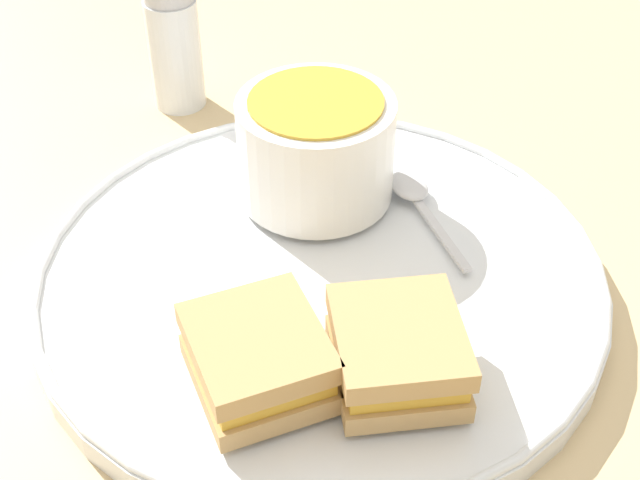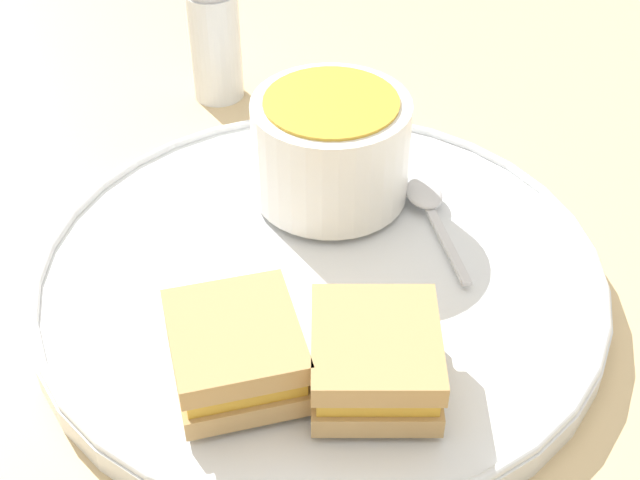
# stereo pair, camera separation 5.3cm
# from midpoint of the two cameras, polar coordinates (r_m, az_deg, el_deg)

# --- Properties ---
(ground_plane) EXTENTS (2.40, 2.40, 0.00)m
(ground_plane) POSITION_cam_midpoint_polar(r_m,az_deg,el_deg) (0.56, -2.72, -3.37)
(ground_plane) COLOR #D1B27F
(plate) EXTENTS (0.35, 0.35, 0.02)m
(plate) POSITION_cam_midpoint_polar(r_m,az_deg,el_deg) (0.55, -2.76, -2.52)
(plate) COLOR white
(plate) RESTS_ON ground_plane
(soup_bowl) EXTENTS (0.10, 0.10, 0.07)m
(soup_bowl) POSITION_cam_midpoint_polar(r_m,az_deg,el_deg) (0.58, -2.90, 5.85)
(soup_bowl) COLOR white
(soup_bowl) RESTS_ON plate
(spoon) EXTENTS (0.06, 0.10, 0.01)m
(spoon) POSITION_cam_midpoint_polar(r_m,az_deg,el_deg) (0.59, 3.47, 2.96)
(spoon) COLOR silver
(spoon) RESTS_ON plate
(sandwich_half_near) EXTENTS (0.10, 0.10, 0.04)m
(sandwich_half_near) POSITION_cam_midpoint_polar(r_m,az_deg,el_deg) (0.47, -7.26, -7.68)
(sandwich_half_near) COLOR tan
(sandwich_half_near) RESTS_ON plate
(sandwich_half_far) EXTENTS (0.09, 0.09, 0.04)m
(sandwich_half_far) POSITION_cam_midpoint_polar(r_m,az_deg,el_deg) (0.47, 1.74, -7.31)
(sandwich_half_far) COLOR tan
(sandwich_half_far) RESTS_ON plate
(salt_shaker) EXTENTS (0.04, 0.04, 0.10)m
(salt_shaker) POSITION_cam_midpoint_polar(r_m,az_deg,el_deg) (0.72, -11.41, 11.91)
(salt_shaker) COLOR silver
(salt_shaker) RESTS_ON ground_plane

